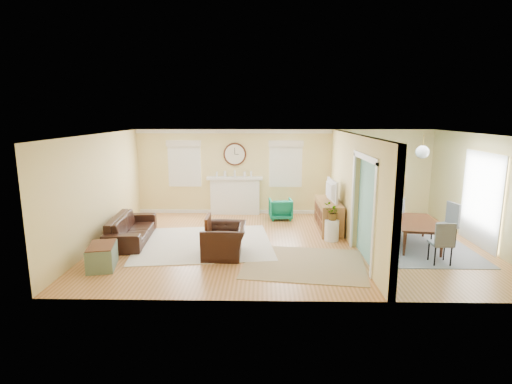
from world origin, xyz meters
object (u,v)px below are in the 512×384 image
green_chair (281,209)px  dining_table (416,234)px  sofa (131,228)px  credenza (328,216)px  eames_chair (224,241)px

green_chair → dining_table: 3.90m
sofa → credenza: 5.05m
green_chair → credenza: credenza is taller
credenza → dining_table: bearing=-34.1°
sofa → green_chair: (3.72, 2.14, -0.01)m
sofa → dining_table: sofa is taller
sofa → credenza: bearing=-83.5°
green_chair → dining_table: green_chair is taller
sofa → green_chair: 4.30m
dining_table → sofa: bearing=95.4°
sofa → green_chair: sofa is taller
credenza → dining_table: (1.86, -1.26, -0.10)m
sofa → eames_chair: size_ratio=2.02×
green_chair → credenza: (1.22, -1.13, 0.10)m
sofa → credenza: (4.95, 1.02, 0.09)m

